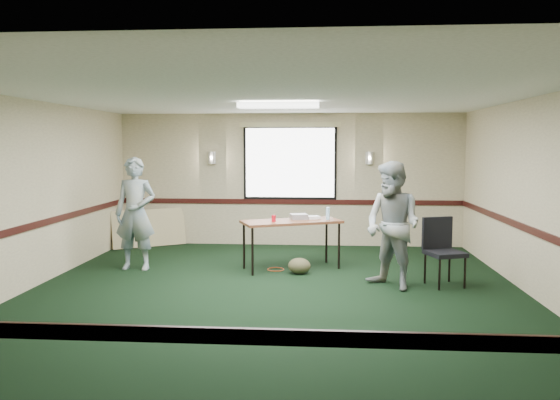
# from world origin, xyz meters

# --- Properties ---
(ground) EXTENTS (8.00, 8.00, 0.00)m
(ground) POSITION_xyz_m (0.00, 0.00, 0.00)
(ground) COLOR black
(ground) RESTS_ON ground
(room_shell) EXTENTS (8.00, 8.02, 8.00)m
(room_shell) POSITION_xyz_m (0.00, 2.12, 1.58)
(room_shell) COLOR tan
(room_shell) RESTS_ON ground
(folding_table) EXTENTS (1.75, 1.23, 0.81)m
(folding_table) POSITION_xyz_m (0.15, 1.80, 0.75)
(folding_table) COLOR #532A17
(folding_table) RESTS_ON ground
(projector) EXTENTS (0.32, 0.29, 0.09)m
(projector) POSITION_xyz_m (0.27, 1.95, 0.86)
(projector) COLOR #919299
(projector) RESTS_ON folding_table
(game_console) EXTENTS (0.25, 0.23, 0.05)m
(game_console) POSITION_xyz_m (0.51, 2.01, 0.84)
(game_console) COLOR white
(game_console) RESTS_ON folding_table
(red_cup) EXTENTS (0.07, 0.07, 0.11)m
(red_cup) POSITION_xyz_m (-0.13, 1.64, 0.86)
(red_cup) COLOR red
(red_cup) RESTS_ON folding_table
(water_bottle) EXTENTS (0.06, 0.06, 0.21)m
(water_bottle) POSITION_xyz_m (0.75, 1.94, 0.92)
(water_bottle) COLOR #9AD6FC
(water_bottle) RESTS_ON folding_table
(duffel_bag) EXTENTS (0.44, 0.39, 0.26)m
(duffel_bag) POSITION_xyz_m (0.30, 1.44, 0.13)
(duffel_bag) COLOR #433C26
(duffel_bag) RESTS_ON ground
(cable_coil) EXTENTS (0.30, 0.30, 0.01)m
(cable_coil) POSITION_xyz_m (-0.10, 1.69, 0.01)
(cable_coil) COLOR #BE4417
(cable_coil) RESTS_ON ground
(folded_table) EXTENTS (1.37, 0.96, 0.76)m
(folded_table) POSITION_xyz_m (-2.85, 3.60, 0.38)
(folded_table) COLOR tan
(folded_table) RESTS_ON ground
(conference_chair) EXTENTS (0.62, 0.63, 0.99)m
(conference_chair) POSITION_xyz_m (2.41, 0.94, 0.58)
(conference_chair) COLOR black
(conference_chair) RESTS_ON ground
(person_left) EXTENTS (0.69, 0.46, 1.86)m
(person_left) POSITION_xyz_m (-2.41, 1.58, 0.93)
(person_left) COLOR #3E628A
(person_left) RESTS_ON ground
(person_right) EXTENTS (1.11, 1.12, 1.82)m
(person_right) POSITION_xyz_m (1.66, 0.66, 0.91)
(person_right) COLOR #7D9DC2
(person_right) RESTS_ON ground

